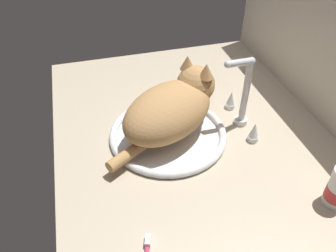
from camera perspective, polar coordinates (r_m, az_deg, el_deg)
The scene contains 5 objects.
countertop at distance 101.29cm, azimuth 4.44°, elevation -2.76°, with size 110.69×80.20×3.00cm, color #B7A88E.
backsplash_wall at distance 109.20cm, azimuth 26.22°, elevation 8.95°, with size 110.69×2.40×41.76cm, color beige.
sink_basin at distance 100.13cm, azimuth -0.00°, elevation -1.34°, with size 34.54×34.54×2.17cm.
faucet at distance 102.38cm, azimuth 12.42°, elevation 4.20°, with size 19.71×9.90×22.84cm.
cat at distance 96.01cm, azimuth 1.00°, elevation 3.31°, with size 31.54×37.16×18.51cm.
Camera 1 is at (69.30, -27.20, 70.19)cm, focal length 36.27 mm.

